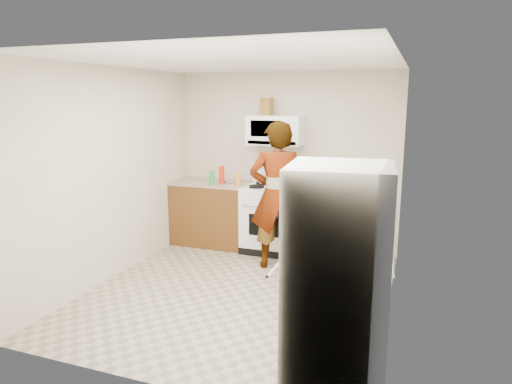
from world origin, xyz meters
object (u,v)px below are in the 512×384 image
at_px(person, 277,196).
at_px(fridge, 337,283).
at_px(kettle, 324,179).
at_px(saucepan, 266,178).
at_px(gas_range, 272,217).
at_px(microwave, 276,130).

distance_m(person, fridge, 2.59).
distance_m(kettle, saucepan, 0.82).
xyz_separation_m(gas_range, fridge, (1.42, -2.89, 0.36)).
height_order(person, kettle, person).
xyz_separation_m(microwave, fridge, (1.42, -3.01, -0.85)).
bearing_deg(person, kettle, -139.45).
distance_m(gas_range, microwave, 1.22).
height_order(microwave, fridge, microwave).
bearing_deg(gas_range, person, -66.79).
bearing_deg(kettle, microwave, -156.28).
bearing_deg(microwave, gas_range, -90.00).
height_order(gas_range, fridge, fridge).
bearing_deg(fridge, gas_range, 110.64).
relative_size(gas_range, person, 0.60).
xyz_separation_m(person, saucepan, (-0.39, 0.71, 0.08)).
xyz_separation_m(fridge, saucepan, (-1.56, 3.01, 0.17)).
height_order(fridge, kettle, fridge).
height_order(microwave, saucepan, microwave).
height_order(gas_range, saucepan, gas_range).
bearing_deg(person, saucepan, -82.77).
height_order(kettle, saucepan, kettle).
bearing_deg(fridge, kettle, 97.94).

